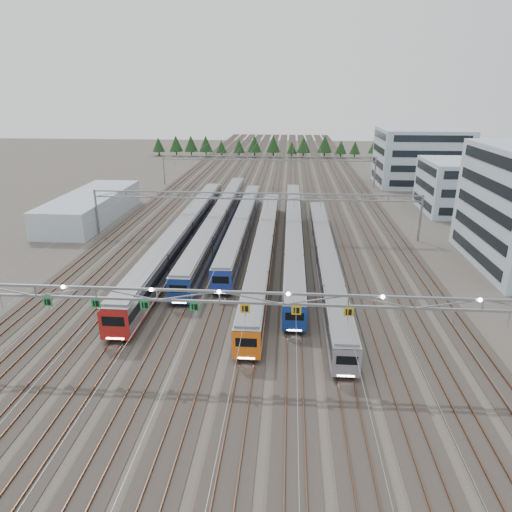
# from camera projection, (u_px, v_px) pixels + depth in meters

# --- Properties ---
(ground) EXTENTS (400.00, 400.00, 0.00)m
(ground) POSITION_uv_depth(u_px,v_px,m) (222.00, 368.00, 42.50)
(ground) COLOR #47423A
(ground) RESTS_ON ground
(track_bed) EXTENTS (54.00, 260.00, 5.42)m
(track_bed) POSITION_uv_depth(u_px,v_px,m) (270.00, 171.00, 135.59)
(track_bed) COLOR #2D2823
(track_bed) RESTS_ON ground
(train_a) EXTENTS (3.13, 62.88, 4.08)m
(train_a) POSITION_uv_depth(u_px,v_px,m) (184.00, 233.00, 74.72)
(train_a) COLOR black
(train_a) RESTS_ON ground
(train_b) EXTENTS (2.87, 63.56, 3.74)m
(train_b) POSITION_uv_depth(u_px,v_px,m) (219.00, 219.00, 82.86)
(train_b) COLOR black
(train_b) RESTS_ON ground
(train_c) EXTENTS (2.80, 51.63, 3.65)m
(train_c) POSITION_uv_depth(u_px,v_px,m) (242.00, 225.00, 79.93)
(train_c) COLOR black
(train_c) RESTS_ON ground
(train_d) EXTENTS (2.72, 58.63, 3.54)m
(train_d) POSITION_uv_depth(u_px,v_px,m) (264.00, 245.00, 69.59)
(train_d) COLOR black
(train_d) RESTS_ON ground
(train_e) EXTENTS (2.61, 63.31, 3.39)m
(train_e) POSITION_uv_depth(u_px,v_px,m) (294.00, 231.00, 76.78)
(train_e) COLOR black
(train_e) RESTS_ON ground
(train_f) EXTENTS (2.57, 54.05, 3.34)m
(train_f) POSITION_uv_depth(u_px,v_px,m) (325.00, 257.00, 64.89)
(train_f) COLOR black
(train_f) RESTS_ON ground
(gantry_near) EXTENTS (56.36, 0.61, 8.08)m
(gantry_near) POSITION_uv_depth(u_px,v_px,m) (219.00, 300.00, 39.95)
(gantry_near) COLOR gray
(gantry_near) RESTS_ON ground
(gantry_mid) EXTENTS (56.36, 0.36, 8.00)m
(gantry_mid) POSITION_uv_depth(u_px,v_px,m) (255.00, 201.00, 77.74)
(gantry_mid) COLOR gray
(gantry_mid) RESTS_ON ground
(gantry_far) EXTENTS (56.36, 0.36, 8.00)m
(gantry_far) POSITION_uv_depth(u_px,v_px,m) (268.00, 162.00, 119.86)
(gantry_far) COLOR gray
(gantry_far) RESTS_ON ground
(depot_bldg_mid) EXTENTS (14.00, 16.00, 10.66)m
(depot_bldg_mid) POSITION_uv_depth(u_px,v_px,m) (459.00, 187.00, 94.83)
(depot_bldg_mid) COLOR #A2B5C2
(depot_bldg_mid) RESTS_ON ground
(depot_bldg_north) EXTENTS (22.00, 18.00, 14.68)m
(depot_bldg_north) POSITION_uv_depth(u_px,v_px,m) (420.00, 157.00, 121.09)
(depot_bldg_north) COLOR #A2B5C2
(depot_bldg_north) RESTS_ON ground
(west_shed) EXTENTS (10.00, 30.00, 4.93)m
(west_shed) POSITION_uv_depth(u_px,v_px,m) (91.00, 207.00, 90.33)
(west_shed) COLOR #A2B5C2
(west_shed) RESTS_ON ground
(treeline) EXTENTS (93.80, 5.60, 7.02)m
(treeline) POSITION_uv_depth(u_px,v_px,m) (273.00, 146.00, 172.37)
(treeline) COLOR #332114
(treeline) RESTS_ON ground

